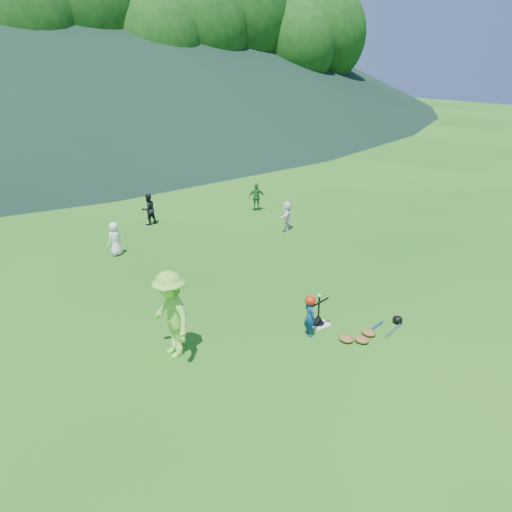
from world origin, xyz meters
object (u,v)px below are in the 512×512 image
(batting_tee, at_px, (318,319))
(fielder_b, at_px, (148,209))
(adult_coach, at_px, (171,315))
(equipment_pile, at_px, (369,333))
(fielder_a, at_px, (115,239))
(fielder_c, at_px, (257,197))
(fielder_d, at_px, (287,216))
(home_plate, at_px, (318,324))
(batter_child, at_px, (309,316))

(batting_tee, bearing_deg, fielder_b, 90.51)
(adult_coach, relative_size, batting_tee, 2.75)
(fielder_b, bearing_deg, equipment_pile, 83.83)
(fielder_a, xyz_separation_m, fielder_b, (2.14, 2.28, 0.05))
(fielder_c, xyz_separation_m, batting_tee, (-4.23, -8.42, -0.43))
(fielder_c, relative_size, fielder_d, 1.06)
(fielder_c, relative_size, equipment_pile, 0.62)
(home_plate, relative_size, fielder_b, 0.39)
(fielder_d, relative_size, equipment_pile, 0.58)
(equipment_pile, bearing_deg, home_plate, 120.10)
(adult_coach, xyz_separation_m, batting_tee, (3.32, -0.80, -0.81))
(batter_child, relative_size, batting_tee, 1.37)
(batter_child, xyz_separation_m, adult_coach, (-2.84, 1.03, 0.47))
(fielder_d, bearing_deg, adult_coach, -6.17)
(batter_child, bearing_deg, adult_coach, 79.27)
(batter_child, distance_m, equipment_pile, 1.40)
(batting_tee, bearing_deg, equipment_pile, -59.90)
(batter_child, relative_size, equipment_pile, 0.52)
(home_plate, bearing_deg, fielder_a, 107.66)
(batter_child, height_order, batting_tee, batter_child)
(batting_tee, bearing_deg, batter_child, -154.72)
(home_plate, height_order, adult_coach, adult_coach)
(batting_tee, distance_m, equipment_pile, 1.19)
(home_plate, bearing_deg, fielder_d, 57.56)
(fielder_b, bearing_deg, fielder_d, 127.52)
(fielder_a, relative_size, fielder_d, 1.01)
(fielder_a, height_order, fielder_b, fielder_b)
(home_plate, relative_size, equipment_pile, 0.25)
(home_plate, distance_m, adult_coach, 3.54)
(fielder_c, bearing_deg, batter_child, 88.48)
(fielder_d, bearing_deg, fielder_c, -143.38)
(home_plate, relative_size, batter_child, 0.48)
(fielder_a, bearing_deg, adult_coach, 58.81)
(home_plate, height_order, equipment_pile, equipment_pile)
(home_plate, xyz_separation_m, adult_coach, (-3.32, 0.80, 0.93))
(batter_child, bearing_deg, fielder_d, -25.43)
(fielder_d, distance_m, batting_tee, 6.88)
(batter_child, height_order, fielder_a, fielder_a)
(home_plate, relative_size, fielder_a, 0.42)
(adult_coach, relative_size, fielder_a, 1.76)
(fielder_b, xyz_separation_m, fielder_d, (3.77, -3.46, -0.06))
(adult_coach, relative_size, fielder_c, 1.68)
(fielder_a, relative_size, batting_tee, 1.56)
(fielder_b, bearing_deg, adult_coach, 59.07)
(fielder_c, bearing_deg, equipment_pile, 96.05)
(batter_child, bearing_deg, fielder_a, 22.79)
(equipment_pile, bearing_deg, adult_coach, 154.93)
(batter_child, bearing_deg, fielder_c, -19.35)
(home_plate, distance_m, fielder_b, 9.27)
(batter_child, distance_m, adult_coach, 3.06)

